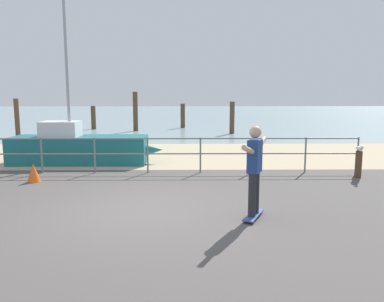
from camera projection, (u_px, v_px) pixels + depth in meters
ground_plane at (130, 228)px, 6.64m from camera, size 24.00×10.00×0.04m
beach_strip at (161, 155)px, 14.55m from camera, size 24.00×6.00×0.04m
sea_surface at (178, 114)px, 42.23m from camera, size 72.00×50.00×0.04m
railing_fence at (148, 150)px, 11.08m from camera, size 12.28×0.05×1.05m
sailboat at (85, 148)px, 12.70m from camera, size 4.95×1.41×5.84m
skateboard at (253, 215)px, 7.14m from camera, size 0.52×0.81×0.08m
skateboarder at (255, 165)px, 6.99m from camera, size 0.69×1.35×1.65m
bollard_short at (358, 165)px, 10.50m from camera, size 0.18×0.18×0.75m
seagull at (360, 148)px, 10.42m from camera, size 0.18×0.49×0.18m
groyne_post_0 at (17, 118)px, 19.91m from camera, size 0.25×0.25×2.03m
groyne_post_1 at (93, 118)px, 24.49m from camera, size 0.30×0.30×1.50m
groyne_post_2 at (135, 112)px, 23.27m from camera, size 0.29×0.29×2.38m
groyne_post_3 at (183, 116)px, 25.48m from camera, size 0.30×0.30×1.62m
groyne_post_4 at (232, 118)px, 21.85m from camera, size 0.28×0.28×1.83m
traffic_cone at (34, 173)px, 10.00m from camera, size 0.36×0.36×0.50m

